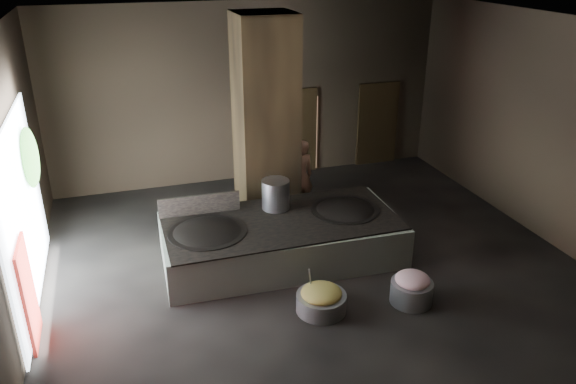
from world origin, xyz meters
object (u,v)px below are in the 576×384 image
object	(u,v)px
wok_left	(207,236)
wok_right	(345,213)
cook	(301,176)
hearth_platform	(281,240)
meat_basin	(411,292)
stock_pot	(276,194)
veg_basin	(321,302)

from	to	relation	value
wok_left	wok_right	bearing A→B (deg)	2.05
wok_left	cook	distance (m)	3.18
wok_left	wok_right	xyz separation A→B (m)	(2.80, 0.10, 0.00)
wok_left	hearth_platform	bearing A→B (deg)	1.97
meat_basin	hearth_platform	bearing A→B (deg)	128.64
wok_left	stock_pot	size ratio (longest dim) A/B	2.42
hearth_platform	meat_basin	size ratio (longest dim) A/B	6.29
cook	meat_basin	distance (m)	4.14
hearth_platform	wok_left	distance (m)	1.49
wok_right	cook	distance (m)	1.89
veg_basin	meat_basin	distance (m)	1.59
meat_basin	stock_pot	bearing A→B (deg)	121.64
hearth_platform	wok_left	size ratio (longest dim) A/B	3.17
wok_left	veg_basin	size ratio (longest dim) A/B	1.69
veg_basin	stock_pot	bearing A→B (deg)	91.70
veg_basin	wok_right	bearing A→B (deg)	57.66
wok_right	cook	bearing A→B (deg)	99.40
hearth_platform	wok_right	world-z (taller)	wok_right
stock_pot	wok_right	bearing A→B (deg)	-21.04
hearth_platform	meat_basin	xyz separation A→B (m)	(1.70, -2.12, -0.20)
stock_pot	meat_basin	world-z (taller)	stock_pot
stock_pot	meat_basin	size ratio (longest dim) A/B	0.82
veg_basin	cook	bearing A→B (deg)	76.42
hearth_platform	veg_basin	size ratio (longest dim) A/B	5.36
cook	veg_basin	xyz separation A→B (m)	(-0.92, -3.80, -0.71)
wok_left	veg_basin	bearing A→B (deg)	-49.47
wok_left	meat_basin	world-z (taller)	wok_left
stock_pot	veg_basin	world-z (taller)	stock_pot
wok_right	stock_pot	xyz separation A→B (m)	(-1.30, 0.50, 0.38)
wok_right	meat_basin	world-z (taller)	wok_right
stock_pot	cook	bearing A→B (deg)	54.02
wok_left	cook	xyz separation A→B (m)	(2.49, 1.97, 0.11)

